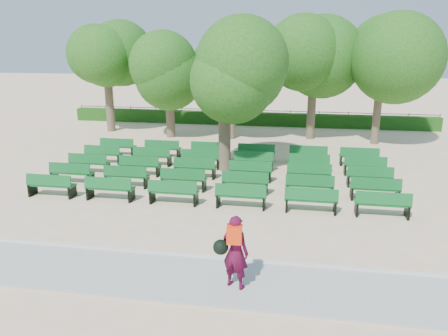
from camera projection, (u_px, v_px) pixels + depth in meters
name	position (u px, v px, depth m)	size (l,w,h in m)	color
ground	(209.00, 186.00, 18.17)	(120.00, 120.00, 0.00)	beige
paving	(150.00, 275.00, 11.16)	(30.00, 2.20, 0.06)	#A8A8A4
curb	(164.00, 254.00, 12.24)	(30.00, 0.12, 0.10)	silver
hedge	(248.00, 119.00, 31.29)	(26.00, 0.70, 0.90)	#1B4B13
fence	(249.00, 124.00, 31.80)	(26.00, 0.10, 1.02)	black
tree_line	(241.00, 136.00, 27.63)	(21.80, 6.80, 7.04)	#255E19
bench_array	(222.00, 177.00, 19.05)	(1.86, 0.65, 1.16)	#0F5B23
tree_among	(225.00, 75.00, 19.29)	(4.61, 4.61, 6.46)	brown
person	(234.00, 251.00, 10.34)	(0.92, 0.65, 1.84)	#4A0A27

